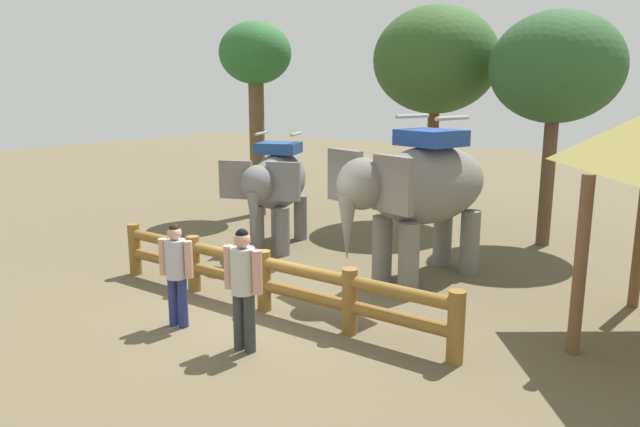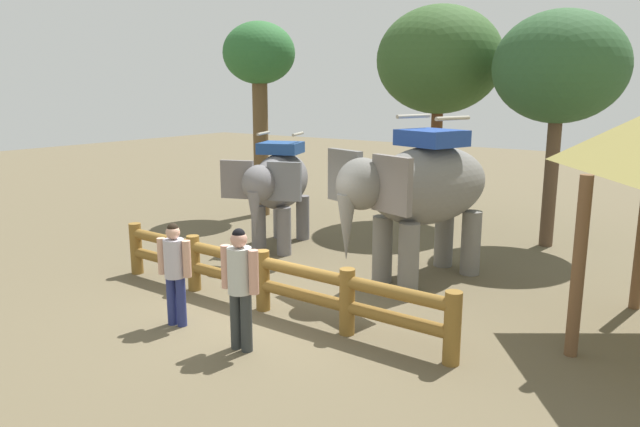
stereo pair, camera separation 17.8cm
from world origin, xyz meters
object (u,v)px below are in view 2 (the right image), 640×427
log_fence (263,276)px  tree_back_center (259,62)px  tourist_man_in_blue (175,267)px  tree_far_left (439,61)px  elephant_center (421,190)px  tourist_woman_in_black (240,281)px  elephant_near_left (278,184)px  tree_far_right (560,69)px

log_fence → tree_back_center: 8.78m
log_fence → tourist_man_in_blue: (-0.69, -1.31, 0.37)m
log_fence → tree_far_left: (-0.58, 8.11, 3.85)m
elephant_center → tourist_woman_in_black: elephant_center is taller
elephant_center → tree_far_left: size_ratio=0.65×
elephant_near_left → tree_far_left: 5.89m
elephant_near_left → tree_far_right: (5.13, 3.89, 2.64)m
tourist_woman_in_black → tourist_man_in_blue: size_ratio=1.08×
elephant_near_left → log_fence: bearing=-54.7°
log_fence → tree_far_right: (2.80, 7.19, 3.56)m
log_fence → tree_far_right: 8.50m
log_fence → elephant_center: 3.56m
elephant_near_left → tree_far_right: size_ratio=0.59×
log_fence → tree_back_center: bearing=130.9°
elephant_center → tree_far_right: bearing=72.0°
tree_far_left → tree_back_center: 5.06m
tree_back_center → tree_far_right: size_ratio=1.02×
log_fence → tourist_man_in_blue: bearing=-117.6°
elephant_center → log_fence: bearing=-115.5°
tree_back_center → tree_far_right: tree_back_center is taller
tourist_woman_in_black → tree_far_left: size_ratio=0.31×
tourist_woman_in_black → tourist_man_in_blue: 1.48m
log_fence → tree_far_left: tree_far_left is taller
elephant_near_left → tree_back_center: bearing=136.7°
elephant_center → tree_back_center: 7.70m
elephant_near_left → tree_far_right: 6.96m
tourist_man_in_blue → tree_back_center: 9.23m
log_fence → elephant_near_left: size_ratio=2.20×
log_fence → tourist_woman_in_black: bearing=-60.6°
tree_far_left → tree_far_right: size_ratio=1.08×
elephant_near_left → elephant_center: size_ratio=0.84×
tourist_woman_in_black → tree_back_center: bearing=128.9°
elephant_near_left → tree_back_center: tree_back_center is taller
elephant_near_left → tourist_man_in_blue: (1.65, -4.62, -0.56)m
log_fence → tree_far_left: 8.99m
tourist_man_in_blue → tourist_woman_in_black: bearing=-3.1°
log_fence → tourist_woman_in_black: size_ratio=3.94×
tourist_woman_in_black → tree_back_center: tree_back_center is taller
tree_back_center → tree_far_right: (7.96, 1.22, -0.29)m
elephant_center → elephant_near_left: bearing=175.7°
elephant_center → tree_far_right: (1.36, 4.17, 2.35)m
log_fence → tourist_man_in_blue: size_ratio=4.26×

